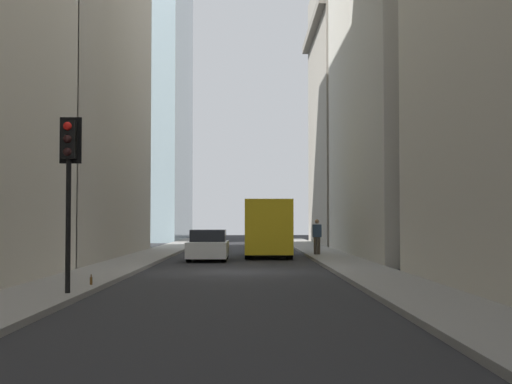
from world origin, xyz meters
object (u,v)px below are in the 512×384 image
discarded_bottle (91,281)px  sedan_white (208,246)px  pedestrian (317,235)px  delivery_truck (267,228)px  traffic_light_foreground (69,163)px

discarded_bottle → sedan_white: bearing=-9.2°
discarded_bottle → pedestrian: bearing=-23.7°
delivery_truck → traffic_light_foreground: size_ratio=1.56×
sedan_white → discarded_bottle: bearing=170.8°
delivery_truck → sedan_white: 4.32m
traffic_light_foreground → discarded_bottle: bearing=-1.7°
pedestrian → discarded_bottle: (-17.29, 7.59, -0.85)m
delivery_truck → pedestrian: delivery_truck is taller
delivery_truck → pedestrian: 2.52m
traffic_light_foreground → pedestrian: (19.53, -7.66, -2.08)m
traffic_light_foreground → discarded_bottle: size_ratio=15.34×
traffic_light_foreground → discarded_bottle: 3.69m
delivery_truck → pedestrian: bearing=-92.3°
traffic_light_foreground → sedan_white: bearing=-8.2°
traffic_light_foreground → delivery_truck: bearing=-14.7°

